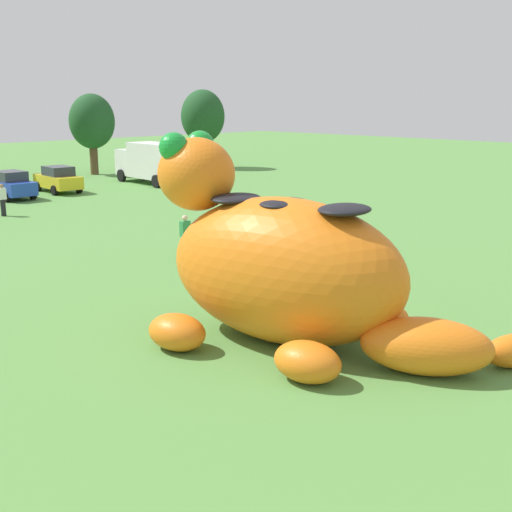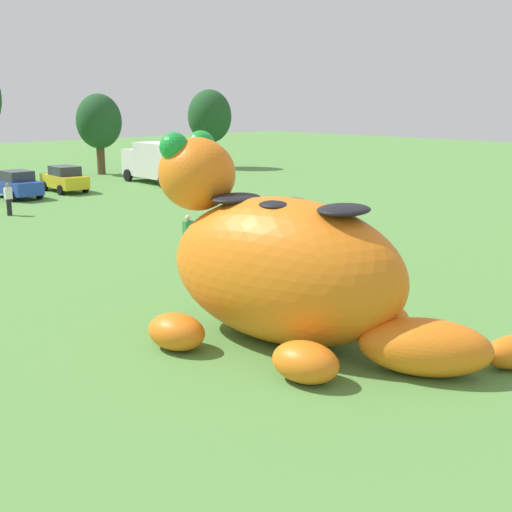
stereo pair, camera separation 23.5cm
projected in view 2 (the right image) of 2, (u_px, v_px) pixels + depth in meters
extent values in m
plane|color=#568E42|center=(290.00, 324.00, 18.46)|extent=(160.00, 160.00, 0.00)
ellipsoid|color=orange|center=(284.00, 271.00, 16.80)|extent=(4.44, 7.06, 3.69)
ellipsoid|color=orange|center=(197.00, 174.00, 17.86)|extent=(2.31, 2.47, 1.95)
sphere|color=green|center=(174.00, 147.00, 17.43)|extent=(0.78, 0.78, 0.78)
sphere|color=green|center=(201.00, 145.00, 18.28)|extent=(0.78, 0.78, 0.78)
ellipsoid|color=black|center=(236.00, 198.00, 17.24)|extent=(1.67, 1.43, 0.25)
ellipsoid|color=black|center=(284.00, 203.00, 16.41)|extent=(1.67, 1.43, 0.25)
ellipsoid|color=black|center=(344.00, 210.00, 15.49)|extent=(1.67, 1.43, 0.25)
ellipsoid|color=orange|center=(176.00, 332.00, 16.51)|extent=(1.40, 1.76, 0.90)
ellipsoid|color=orange|center=(270.00, 293.00, 19.76)|extent=(1.40, 1.76, 0.90)
ellipsoid|color=orange|center=(305.00, 362.00, 14.61)|extent=(1.40, 1.76, 0.90)
ellipsoid|color=orange|center=(380.00, 317.00, 17.60)|extent=(1.40, 1.76, 0.90)
ellipsoid|color=orange|center=(425.00, 347.00, 14.95)|extent=(2.78, 3.29, 1.29)
cube|color=#2347B7|center=(16.00, 187.00, 41.58)|extent=(1.73, 4.11, 0.80)
cube|color=#2D333D|center=(17.00, 176.00, 41.31)|extent=(1.51, 1.98, 0.60)
cylinder|color=black|center=(21.00, 190.00, 43.13)|extent=(0.24, 0.64, 0.64)
cylinder|color=black|center=(13.00, 196.00, 40.20)|extent=(0.24, 0.64, 0.64)
cylinder|color=black|center=(39.00, 194.00, 41.34)|extent=(0.24, 0.64, 0.64)
cube|color=yellow|center=(64.00, 181.00, 44.42)|extent=(2.00, 4.22, 0.80)
cube|color=#2D333D|center=(65.00, 171.00, 44.15)|extent=(1.64, 2.07, 0.60)
cylinder|color=black|center=(45.00, 186.00, 44.94)|extent=(0.29, 0.66, 0.64)
cylinder|color=black|center=(69.00, 184.00, 45.99)|extent=(0.29, 0.66, 0.64)
cylinder|color=black|center=(61.00, 190.00, 43.03)|extent=(0.29, 0.66, 0.64)
cylinder|color=black|center=(85.00, 188.00, 44.09)|extent=(0.29, 0.66, 0.64)
cube|color=silver|center=(139.00, 162.00, 50.55)|extent=(2.10, 1.91, 1.90)
cube|color=silver|center=(162.00, 161.00, 48.12)|extent=(2.36, 4.71, 2.50)
cylinder|color=black|center=(128.00, 175.00, 50.13)|extent=(0.33, 0.91, 0.90)
cylinder|color=black|center=(151.00, 173.00, 51.40)|extent=(0.33, 0.91, 0.90)
cylinder|color=black|center=(163.00, 181.00, 46.55)|extent=(0.33, 0.91, 0.90)
cylinder|color=black|center=(188.00, 179.00, 47.88)|extent=(0.33, 0.91, 0.90)
cylinder|color=brown|center=(101.00, 160.00, 54.71)|extent=(0.65, 0.65, 2.27)
ellipsoid|color=#1E4C23|center=(99.00, 121.00, 53.99)|extent=(3.63, 3.63, 4.36)
cylinder|color=brown|center=(210.00, 154.00, 59.84)|extent=(0.69, 0.69, 2.41)
ellipsoid|color=#1E4C23|center=(210.00, 116.00, 59.08)|extent=(3.85, 3.85, 4.62)
cylinder|color=black|center=(189.00, 247.00, 25.90)|extent=(0.26, 0.26, 0.88)
cube|color=#338C4C|center=(188.00, 229.00, 25.73)|extent=(0.38, 0.22, 0.60)
sphere|color=beige|center=(188.00, 218.00, 25.63)|extent=(0.22, 0.22, 0.22)
cylinder|color=black|center=(9.00, 207.00, 35.47)|extent=(0.26, 0.26, 0.88)
cube|color=white|center=(8.00, 193.00, 35.30)|extent=(0.38, 0.22, 0.60)
sphere|color=#9E7051|center=(7.00, 185.00, 35.20)|extent=(0.22, 0.22, 0.22)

